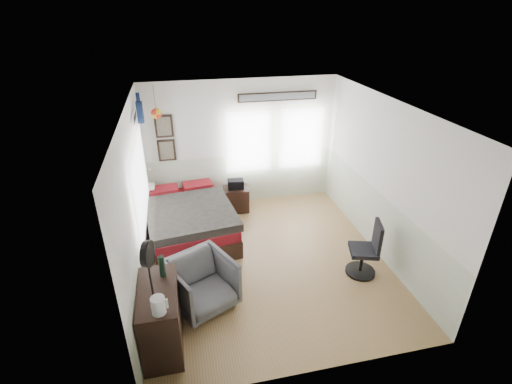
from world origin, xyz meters
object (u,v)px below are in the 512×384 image
Objects in this scene: dresser at (161,318)px; nightstand at (236,199)px; task_chair at (366,253)px; bed at (189,220)px; armchair at (202,283)px.

dresser is 3.63m from nightstand.
task_chair is at bearing 13.08° from dresser.
bed is 1.30m from nightstand.
nightstand is at bearing 44.64° from armchair.
armchair is 2.67m from task_chair.
dresser is at bearing -108.20° from bed.
dresser is at bearing -111.58° from nightstand.
bed is 2.34× the size of task_chair.
dresser is 1.17× the size of armchair.
bed is 2.65× the size of armchair.
dresser reaches higher than nightstand.
nightstand is at bearing 140.18° from task_chair.
armchair reaches higher than nightstand.
nightstand is (1.53, 3.29, -0.19)m from dresser.
bed is at bearing -139.23° from nightstand.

